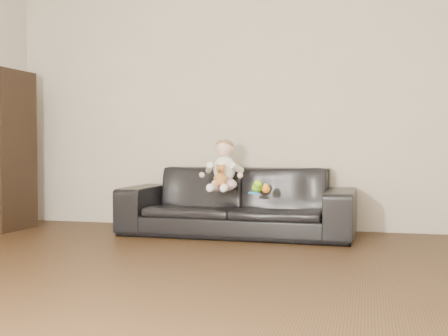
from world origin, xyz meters
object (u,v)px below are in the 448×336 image
(baby, at_px, (224,168))
(toy_blue_disc, at_px, (253,193))
(toy_rattle, at_px, (266,189))
(sofa, at_px, (237,201))
(cabinet, at_px, (3,150))
(toy_green, at_px, (257,188))
(teddy_bear, at_px, (221,175))

(baby, relative_size, toy_blue_disc, 5.27)
(toy_rattle, bearing_deg, sofa, 141.54)
(cabinet, distance_m, toy_green, 2.63)
(cabinet, bearing_deg, sofa, 9.41)
(cabinet, relative_size, toy_blue_disc, 17.30)
(sofa, bearing_deg, toy_rattle, -37.32)
(sofa, xyz_separation_m, baby, (-0.11, -0.12, 0.32))
(sofa, height_order, toy_blue_disc, sofa)
(sofa, distance_m, baby, 0.36)
(toy_green, bearing_deg, teddy_bear, -162.55)
(toy_rattle, xyz_separation_m, toy_blue_disc, (-0.11, -0.02, -0.03))
(teddy_bear, bearing_deg, toy_rattle, 14.29)
(baby, bearing_deg, cabinet, -176.27)
(teddy_bear, xyz_separation_m, toy_blue_disc, (0.31, -0.01, -0.15))
(cabinet, distance_m, toy_rattle, 2.73)
(sofa, relative_size, toy_green, 17.72)
(cabinet, bearing_deg, toy_green, 5.22)
(sofa, height_order, toy_rattle, sofa)
(toy_green, relative_size, toy_blue_disc, 1.33)
(baby, height_order, teddy_bear, baby)
(teddy_bear, bearing_deg, toy_blue_disc, 11.43)
(sofa, distance_m, toy_green, 0.32)
(baby, relative_size, toy_green, 3.96)
(baby, bearing_deg, sofa, 48.85)
(cabinet, height_order, toy_green, cabinet)
(baby, bearing_deg, toy_green, -7.94)
(baby, distance_m, toy_rattle, 0.48)
(baby, height_order, toy_green, baby)
(cabinet, height_order, toy_blue_disc, cabinet)
(toy_green, xyz_separation_m, toy_rattle, (0.10, -0.09, -0.00))
(cabinet, bearing_deg, teddy_bear, 2.97)
(teddy_bear, bearing_deg, cabinet, -167.64)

